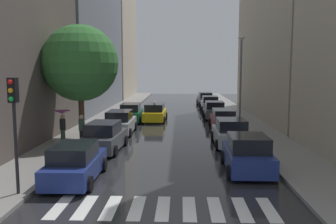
{
  "coord_description": "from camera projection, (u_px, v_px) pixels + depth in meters",
  "views": [
    {
      "loc": [
        0.58,
        -9.29,
        4.74
      ],
      "look_at": [
        -0.57,
        23.52,
        0.79
      ],
      "focal_mm": 37.84,
      "sensor_mm": 36.0,
      "label": 1
    }
  ],
  "objects": [
    {
      "name": "parked_car_left_third",
      "position": [
        120.0,
        123.0,
        26.27
      ],
      "size": [
        2.12,
        4.51,
        1.72
      ],
      "rotation": [
        0.0,
        0.0,
        1.56
      ],
      "color": "#B2B7BF",
      "rests_on": "ground"
    },
    {
      "name": "building_left_mid",
      "position": [
        80.0,
        43.0,
        40.76
      ],
      "size": [
        6.0,
        21.67,
        15.63
      ],
      "primitive_type": "cube",
      "color": "slate",
      "rests_on": "ground"
    },
    {
      "name": "parked_car_right_second",
      "position": [
        231.0,
        133.0,
        22.06
      ],
      "size": [
        2.18,
        4.12,
        1.7
      ],
      "rotation": [
        0.0,
        0.0,
        1.58
      ],
      "color": "#B2B7BF",
      "rests_on": "ground"
    },
    {
      "name": "street_tree_left",
      "position": [
        80.0,
        63.0,
        22.96
      ],
      "size": [
        4.96,
        4.96,
        7.49
      ],
      "color": "#513823",
      "rests_on": "sidewalk_left"
    },
    {
      "name": "sidewalk_left",
      "position": [
        106.0,
        119.0,
        33.83
      ],
      "size": [
        3.0,
        72.0,
        0.15
      ],
      "primitive_type": "cube",
      "color": "gray",
      "rests_on": "ground"
    },
    {
      "name": "traffic_light_left_corner",
      "position": [
        14.0,
        110.0,
        12.79
      ],
      "size": [
        0.3,
        0.42,
        4.3
      ],
      "color": "black",
      "rests_on": "sidewalk_left"
    },
    {
      "name": "lamp_post_right",
      "position": [
        241.0,
        74.0,
        29.12
      ],
      "size": [
        0.6,
        0.28,
        7.29
      ],
      "color": "#595B60",
      "rests_on": "sidewalk_right"
    },
    {
      "name": "sidewalk_right",
      "position": [
        243.0,
        119.0,
        33.38
      ],
      "size": [
        3.0,
        72.0,
        0.15
      ],
      "primitive_type": "cube",
      "color": "gray",
      "rests_on": "ground"
    },
    {
      "name": "parked_car_right_sixth",
      "position": [
        205.0,
        99.0,
        46.94
      ],
      "size": [
        2.14,
        4.82,
        1.74
      ],
      "rotation": [
        0.0,
        0.0,
        1.61
      ],
      "color": "#474C51",
      "rests_on": "ground"
    },
    {
      "name": "parked_car_left_second",
      "position": [
        104.0,
        137.0,
        20.66
      ],
      "size": [
        2.26,
        4.42,
        1.72
      ],
      "rotation": [
        0.0,
        0.0,
        1.52
      ],
      "color": "#474C51",
      "rests_on": "ground"
    },
    {
      "name": "building_left_far",
      "position": [
        113.0,
        29.0,
        60.45
      ],
      "size": [
        6.0,
        16.69,
        23.21
      ],
      "primitive_type": "cube",
      "color": "#B2A38C",
      "rests_on": "ground"
    },
    {
      "name": "parked_car_left_fourth",
      "position": [
        131.0,
        113.0,
        32.21
      ],
      "size": [
        2.1,
        4.59,
        1.68
      ],
      "rotation": [
        0.0,
        0.0,
        1.59
      ],
      "color": "#0C4C2D",
      "rests_on": "ground"
    },
    {
      "name": "parked_car_right_fourth",
      "position": [
        214.0,
        110.0,
        34.3
      ],
      "size": [
        2.14,
        4.07,
        1.68
      ],
      "rotation": [
        0.0,
        0.0,
        1.56
      ],
      "color": "#474C51",
      "rests_on": "ground"
    },
    {
      "name": "parked_car_right_nearest",
      "position": [
        247.0,
        155.0,
        16.41
      ],
      "size": [
        2.22,
        4.07,
        1.74
      ],
      "rotation": [
        0.0,
        0.0,
        1.55
      ],
      "color": "navy",
      "rests_on": "ground"
    },
    {
      "name": "parked_car_right_third",
      "position": [
        223.0,
        120.0,
        28.02
      ],
      "size": [
        1.99,
        4.7,
        1.63
      ],
      "rotation": [
        0.0,
        0.0,
        1.57
      ],
      "color": "maroon",
      "rests_on": "ground"
    },
    {
      "name": "parked_car_left_nearest",
      "position": [
        75.0,
        164.0,
        15.05
      ],
      "size": [
        2.09,
        4.32,
        1.61
      ],
      "rotation": [
        0.0,
        0.0,
        1.58
      ],
      "color": "navy",
      "rests_on": "ground"
    },
    {
      "name": "pedestrian_foreground",
      "position": [
        62.0,
        119.0,
        22.05
      ],
      "size": [
        1.02,
        1.02,
        2.05
      ],
      "rotation": [
        0.0,
        0.0,
        1.72
      ],
      "color": "#38513D",
      "rests_on": "sidewalk_left"
    },
    {
      "name": "parked_car_right_fifth",
      "position": [
        210.0,
        104.0,
        40.73
      ],
      "size": [
        2.1,
        4.28,
        1.71
      ],
      "rotation": [
        0.0,
        0.0,
        1.57
      ],
      "color": "#B2B7BF",
      "rests_on": "ground"
    },
    {
      "name": "building_right_mid",
      "position": [
        288.0,
        18.0,
        34.17
      ],
      "size": [
        6.0,
        21.91,
        19.28
      ],
      "primitive_type": "cube",
      "color": "#B2A38C",
      "rests_on": "ground"
    },
    {
      "name": "taxi_midroad",
      "position": [
        155.0,
        113.0,
        32.53
      ],
      "size": [
        2.18,
        4.43,
        1.81
      ],
      "rotation": [
        0.0,
        0.0,
        1.54
      ],
      "color": "yellow",
      "rests_on": "ground"
    },
    {
      "name": "ground_plane",
      "position": [
        174.0,
        120.0,
        33.62
      ],
      "size": [
        28.0,
        72.0,
        0.04
      ],
      "primitive_type": "cube",
      "color": "#262629"
    },
    {
      "name": "crosswalk_stripes",
      "position": [
        163.0,
        208.0,
        12.15
      ],
      "size": [
        7.65,
        2.2,
        0.01
      ],
      "color": "silver",
      "rests_on": "ground"
    },
    {
      "name": "pedestrian_near_tree",
      "position": [
        82.0,
        129.0,
        21.7
      ],
      "size": [
        0.36,
        0.36,
        1.83
      ],
      "rotation": [
        0.0,
        0.0,
        3.31
      ],
      "color": "black",
      "rests_on": "sidewalk_left"
    }
  ]
}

